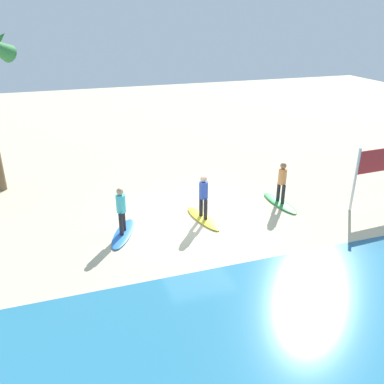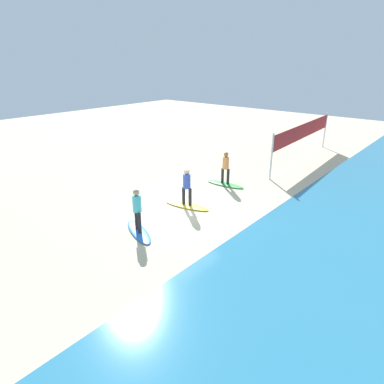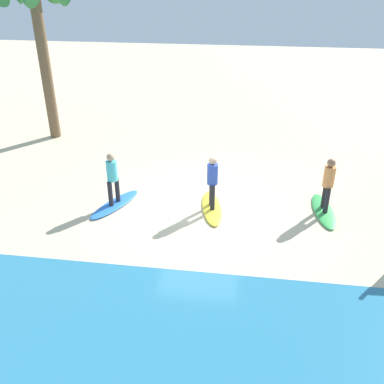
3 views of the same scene
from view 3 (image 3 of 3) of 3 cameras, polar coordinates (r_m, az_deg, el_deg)
The scene contains 8 objects.
ground_plane at distance 13.00m, azimuth 1.16°, elevation -2.42°, with size 60.00×60.00×0.00m, color beige.
surfboard_green at distance 13.47m, azimuth 17.01°, elevation -2.39°, with size 2.10×0.56×0.09m, color green.
surfer_green at distance 13.02m, azimuth 17.61°, elevation 1.39°, with size 0.32×0.46×1.64m.
surfboard_yellow at distance 13.04m, azimuth 2.63°, elevation -2.11°, with size 2.10×0.56×0.09m, color yellow.
surfer_yellow at distance 12.58m, azimuth 2.72°, elevation 1.80°, with size 0.32×0.45×1.64m.
surfboard_blue at distance 13.43m, azimuth -10.14°, elevation -1.60°, with size 2.10×0.56×0.09m, color blue.
surfer_blue at distance 12.98m, azimuth -10.51°, elevation 2.21°, with size 0.32×0.43×1.64m.
palm_tree at distance 18.54m, azimuth -20.03°, elevation 22.40°, with size 2.88×3.03×6.57m.
Camera 3 is at (-1.30, 11.14, 6.57)m, focal length 40.30 mm.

